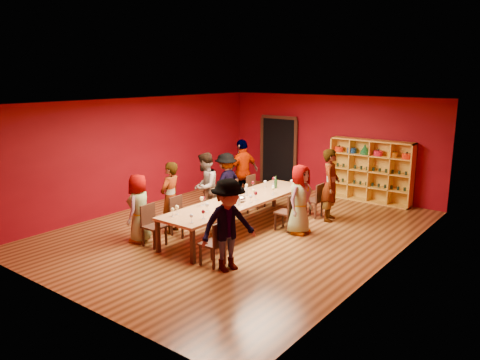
# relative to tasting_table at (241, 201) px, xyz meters

# --- Properties ---
(room_shell) EXTENTS (7.10, 9.10, 3.04)m
(room_shell) POSITION_rel_tasting_table_xyz_m (0.00, 0.00, 0.80)
(room_shell) COLOR #593417
(room_shell) RESTS_ON ground
(tasting_table) EXTENTS (1.10, 4.50, 0.75)m
(tasting_table) POSITION_rel_tasting_table_xyz_m (0.00, 0.00, 0.00)
(tasting_table) COLOR #B07949
(tasting_table) RESTS_ON ground
(doorway) EXTENTS (1.40, 0.17, 2.30)m
(doorway) POSITION_rel_tasting_table_xyz_m (-1.80, 4.43, 0.42)
(doorway) COLOR black
(doorway) RESTS_ON ground
(shelving_unit) EXTENTS (2.40, 0.40, 1.80)m
(shelving_unit) POSITION_rel_tasting_table_xyz_m (1.40, 4.32, 0.28)
(shelving_unit) COLOR gold
(shelving_unit) RESTS_ON ground
(chair_person_left_0) EXTENTS (0.42, 0.42, 0.89)m
(chair_person_left_0) POSITION_rel_tasting_table_xyz_m (-0.91, -1.96, -0.20)
(chair_person_left_0) COLOR black
(chair_person_left_0) RESTS_ON ground
(person_left_0) EXTENTS (0.66, 0.84, 1.51)m
(person_left_0) POSITION_rel_tasting_table_xyz_m (-1.30, -1.96, 0.06)
(person_left_0) COLOR #4E4E53
(person_left_0) RESTS_ON ground
(chair_person_left_1) EXTENTS (0.42, 0.42, 0.89)m
(chair_person_left_1) POSITION_rel_tasting_table_xyz_m (-0.91, -1.12, -0.20)
(chair_person_left_1) COLOR black
(chair_person_left_1) RESTS_ON ground
(person_left_1) EXTENTS (0.56, 0.68, 1.67)m
(person_left_1) POSITION_rel_tasting_table_xyz_m (-1.19, -1.12, 0.14)
(person_left_1) COLOR #4D4D52
(person_left_1) RESTS_ON ground
(chair_person_left_2) EXTENTS (0.42, 0.42, 0.89)m
(chair_person_left_2) POSITION_rel_tasting_table_xyz_m (-0.91, 0.07, -0.20)
(chair_person_left_2) COLOR black
(chair_person_left_2) RESTS_ON ground
(person_left_2) EXTENTS (0.76, 0.95, 1.72)m
(person_left_2) POSITION_rel_tasting_table_xyz_m (-1.17, 0.07, 0.16)
(person_left_2) COLOR #49494E
(person_left_2) RESTS_ON ground
(chair_person_left_3) EXTENTS (0.42, 0.42, 0.89)m
(chair_person_left_3) POSITION_rel_tasting_table_xyz_m (-0.91, 1.00, -0.20)
(chair_person_left_3) COLOR black
(chair_person_left_3) RESTS_ON ground
(person_left_3) EXTENTS (0.50, 1.05, 1.59)m
(person_left_3) POSITION_rel_tasting_table_xyz_m (-1.26, 1.00, 0.09)
(person_left_3) COLOR #141A38
(person_left_3) RESTS_ON ground
(chair_person_left_4) EXTENTS (0.42, 0.42, 0.89)m
(chair_person_left_4) POSITION_rel_tasting_table_xyz_m (-0.91, 1.79, -0.20)
(chair_person_left_4) COLOR black
(chair_person_left_4) RESTS_ON ground
(person_left_4) EXTENTS (0.68, 1.16, 1.86)m
(person_left_4) POSITION_rel_tasting_table_xyz_m (-1.30, 1.79, 0.23)
(person_left_4) COLOR silver
(person_left_4) RESTS_ON ground
(chair_person_right_0) EXTENTS (0.42, 0.42, 0.89)m
(chair_person_right_0) POSITION_rel_tasting_table_xyz_m (0.91, -1.97, -0.20)
(chair_person_right_0) COLOR black
(chair_person_right_0) RESTS_ON ground
(person_right_0) EXTENTS (0.84, 1.23, 1.76)m
(person_right_0) POSITION_rel_tasting_table_xyz_m (1.22, -1.97, 0.18)
(person_right_0) COLOR #5670B2
(person_right_0) RESTS_ON ground
(chair_person_right_3) EXTENTS (0.42, 0.42, 0.89)m
(chair_person_right_3) POSITION_rel_tasting_table_xyz_m (0.91, 0.65, -0.20)
(chair_person_right_3) COLOR black
(chair_person_right_3) RESTS_ON ground
(person_right_3) EXTENTS (0.44, 0.79, 1.62)m
(person_right_3) POSITION_rel_tasting_table_xyz_m (1.21, 0.65, 0.11)
(person_right_3) COLOR #5178A6
(person_right_3) RESTS_ON ground
(chair_person_right_4) EXTENTS (0.42, 0.42, 0.89)m
(chair_person_right_4) POSITION_rel_tasting_table_xyz_m (0.91, 1.99, -0.20)
(chair_person_right_4) COLOR black
(chair_person_right_4) RESTS_ON ground
(person_right_4) EXTENTS (0.67, 0.78, 1.82)m
(person_right_4) POSITION_rel_tasting_table_xyz_m (1.30, 1.99, 0.21)
(person_right_4) COLOR #141A37
(person_right_4) RESTS_ON ground
(wine_glass_0) EXTENTS (0.08, 0.08, 0.20)m
(wine_glass_0) POSITION_rel_tasting_table_xyz_m (0.28, 0.94, 0.20)
(wine_glass_0) COLOR silver
(wine_glass_0) RESTS_ON tasting_table
(wine_glass_1) EXTENTS (0.09, 0.09, 0.22)m
(wine_glass_1) POSITION_rel_tasting_table_xyz_m (-0.36, -0.96, 0.21)
(wine_glass_1) COLOR silver
(wine_glass_1) RESTS_ON tasting_table
(wine_glass_2) EXTENTS (0.08, 0.08, 0.19)m
(wine_glass_2) POSITION_rel_tasting_table_xyz_m (-0.36, 0.70, 0.19)
(wine_glass_2) COLOR silver
(wine_glass_2) RESTS_ON tasting_table
(wine_glass_3) EXTENTS (0.07, 0.07, 0.18)m
(wine_glass_3) POSITION_rel_tasting_table_xyz_m (-0.26, 1.82, 0.18)
(wine_glass_3) COLOR silver
(wine_glass_3) RESTS_ON tasting_table
(wine_glass_4) EXTENTS (0.08, 0.08, 0.19)m
(wine_glass_4) POSITION_rel_tasting_table_xyz_m (-0.31, 0.09, 0.19)
(wine_glass_4) COLOR silver
(wine_glass_4) RESTS_ON tasting_table
(wine_glass_5) EXTENTS (0.08, 0.08, 0.21)m
(wine_glass_5) POSITION_rel_tasting_table_xyz_m (0.31, 0.16, 0.20)
(wine_glass_5) COLOR silver
(wine_glass_5) RESTS_ON tasting_table
(wine_glass_6) EXTENTS (0.08, 0.08, 0.20)m
(wine_glass_6) POSITION_rel_tasting_table_xyz_m (-0.20, 1.30, 0.19)
(wine_glass_6) COLOR silver
(wine_glass_6) RESTS_ON tasting_table
(wine_glass_7) EXTENTS (0.09, 0.09, 0.21)m
(wine_glass_7) POSITION_rel_tasting_table_xyz_m (-0.32, -0.11, 0.21)
(wine_glass_7) COLOR silver
(wine_glass_7) RESTS_ON tasting_table
(wine_glass_8) EXTENTS (0.09, 0.09, 0.21)m
(wine_glass_8) POSITION_rel_tasting_table_xyz_m (-0.37, 0.99, 0.21)
(wine_glass_8) COLOR silver
(wine_glass_8) RESTS_ON tasting_table
(wine_glass_9) EXTENTS (0.08, 0.08, 0.19)m
(wine_glass_9) POSITION_rel_tasting_table_xyz_m (0.30, -1.64, 0.19)
(wine_glass_9) COLOR silver
(wine_glass_9) RESTS_ON tasting_table
(wine_glass_10) EXTENTS (0.08, 0.08, 0.21)m
(wine_glass_10) POSITION_rel_tasting_table_xyz_m (0.06, -1.25, 0.20)
(wine_glass_10) COLOR silver
(wine_glass_10) RESTS_ON tasting_table
(wine_glass_11) EXTENTS (0.08, 0.08, 0.19)m
(wine_glass_11) POSITION_rel_tasting_table_xyz_m (0.29, 1.79, 0.19)
(wine_glass_11) COLOR silver
(wine_glass_11) RESTS_ON tasting_table
(wine_glass_12) EXTENTS (0.08, 0.08, 0.20)m
(wine_glass_12) POSITION_rel_tasting_table_xyz_m (-0.36, -0.90, 0.20)
(wine_glass_12) COLOR silver
(wine_glass_12) RESTS_ON tasting_table
(wine_glass_13) EXTENTS (0.08, 0.08, 0.21)m
(wine_glass_13) POSITION_rel_tasting_table_xyz_m (-0.31, -1.78, 0.20)
(wine_glass_13) COLOR silver
(wine_glass_13) RESTS_ON tasting_table
(wine_glass_14) EXTENTS (0.07, 0.07, 0.18)m
(wine_glass_14) POSITION_rel_tasting_table_xyz_m (0.07, 0.42, 0.18)
(wine_glass_14) COLOR silver
(wine_glass_14) RESTS_ON tasting_table
(wine_glass_15) EXTENTS (0.08, 0.08, 0.19)m
(wine_glass_15) POSITION_rel_tasting_table_xyz_m (-0.26, 1.77, 0.19)
(wine_glass_15) COLOR silver
(wine_glass_15) RESTS_ON tasting_table
(wine_glass_16) EXTENTS (0.09, 0.09, 0.22)m
(wine_glass_16) POSITION_rel_tasting_table_xyz_m (0.29, -0.73, 0.21)
(wine_glass_16) COLOR silver
(wine_glass_16) RESTS_ON tasting_table
(wine_glass_17) EXTENTS (0.08, 0.08, 0.20)m
(wine_glass_17) POSITION_rel_tasting_table_xyz_m (-0.05, -0.41, 0.20)
(wine_glass_17) COLOR silver
(wine_glass_17) RESTS_ON tasting_table
(wine_glass_18) EXTENTS (0.07, 0.07, 0.18)m
(wine_glass_18) POSITION_rel_tasting_table_xyz_m (0.34, -0.07, 0.19)
(wine_glass_18) COLOR silver
(wine_glass_18) RESTS_ON tasting_table
(wine_glass_19) EXTENTS (0.08, 0.08, 0.21)m
(wine_glass_19) POSITION_rel_tasting_table_xyz_m (0.32, 1.88, 0.20)
(wine_glass_19) COLOR silver
(wine_glass_19) RESTS_ON tasting_table
(wine_glass_20) EXTENTS (0.08, 0.08, 0.20)m
(wine_glass_20) POSITION_rel_tasting_table_xyz_m (0.37, 0.80, 0.20)
(wine_glass_20) COLOR silver
(wine_glass_20) RESTS_ON tasting_table
(wine_glass_21) EXTENTS (0.08, 0.08, 0.19)m
(wine_glass_21) POSITION_rel_tasting_table_xyz_m (-0.28, -1.93, 0.19)
(wine_glass_21) COLOR silver
(wine_glass_21) RESTS_ON tasting_table
(wine_glass_22) EXTENTS (0.07, 0.07, 0.19)m
(wine_glass_22) POSITION_rel_tasting_table_xyz_m (0.30, -1.99, 0.19)
(wine_glass_22) COLOR silver
(wine_glass_22) RESTS_ON tasting_table
(wine_glass_23) EXTENTS (0.08, 0.08, 0.20)m
(wine_glass_23) POSITION_rel_tasting_table_xyz_m (0.33, -0.90, 0.20)
(wine_glass_23) COLOR silver
(wine_glass_23) RESTS_ON tasting_table
(spittoon_bowl) EXTENTS (0.28, 0.28, 0.15)m
(spittoon_bowl) POSITION_rel_tasting_table_xyz_m (0.10, -0.16, 0.12)
(spittoon_bowl) COLOR silver
(spittoon_bowl) RESTS_ON tasting_table
(carafe_a) EXTENTS (0.09, 0.09, 0.23)m
(carafe_a) POSITION_rel_tasting_table_xyz_m (-0.10, 0.34, 0.15)
(carafe_a) COLOR silver
(carafe_a) RESTS_ON tasting_table
(carafe_b) EXTENTS (0.11, 0.11, 0.27)m
(carafe_b) POSITION_rel_tasting_table_xyz_m (0.24, -0.42, 0.17)
(carafe_b) COLOR silver
(carafe_b) RESTS_ON tasting_table
(wine_bottle) EXTENTS (0.10, 0.10, 0.32)m
(wine_bottle) POSITION_rel_tasting_table_xyz_m (0.04, 1.42, 0.17)
(wine_bottle) COLOR #153B1D
(wine_bottle) RESTS_ON tasting_table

